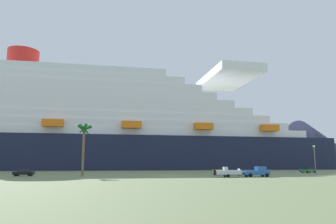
{
  "coord_description": "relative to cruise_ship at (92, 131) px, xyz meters",
  "views": [
    {
      "loc": [
        -21.91,
        -72.94,
        2.94
      ],
      "look_at": [
        8.48,
        30.44,
        20.24
      ],
      "focal_mm": 34.08,
      "sensor_mm": 36.0,
      "label": 1
    }
  ],
  "objects": [
    {
      "name": "parked_car_green_wagon",
      "position": [
        60.62,
        -67.74,
        -16.75
      ],
      "size": [
        4.71,
        2.6,
        1.58
      ],
      "color": "#2D723F",
      "rests_on": "ground_plane"
    },
    {
      "name": "small_boat_on_trailer",
      "position": [
        24.35,
        -87.61,
        -16.62
      ],
      "size": [
        7.46,
        2.39,
        2.15
      ],
      "color": "#595960",
      "rests_on": "ground_plane"
    },
    {
      "name": "ground_plane",
      "position": [
        14.24,
        -46.6,
        -17.58
      ],
      "size": [
        600.0,
        600.0,
        0.0
      ],
      "primitive_type": "plane",
      "color": "#66754C"
    },
    {
      "name": "palm_tree",
      "position": [
        -5.62,
        -74.21,
        -8.03
      ],
      "size": [
        3.63,
        3.63,
        11.96
      ],
      "color": "brown",
      "rests_on": "ground_plane"
    },
    {
      "name": "parked_car_yellow_taxi",
      "position": [
        34.19,
        -62.2,
        -16.75
      ],
      "size": [
        4.4,
        2.19,
        1.58
      ],
      "color": "yellow",
      "rests_on": "ground_plane"
    },
    {
      "name": "cruise_ship",
      "position": [
        0.0,
        0.0,
        0.0
      ],
      "size": [
        264.67,
        59.61,
        65.27
      ],
      "color": "#191E38",
      "rests_on": "ground_plane"
    },
    {
      "name": "pickup_truck",
      "position": [
        30.36,
        -88.2,
        -16.54
      ],
      "size": [
        5.77,
        2.71,
        2.2
      ],
      "color": "#2659A5",
      "rests_on": "ground_plane"
    },
    {
      "name": "parked_car_black_coupe",
      "position": [
        -18.35,
        -69.54,
        -16.75
      ],
      "size": [
        4.56,
        2.56,
        1.58
      ],
      "color": "black",
      "rests_on": "ground_plane"
    },
    {
      "name": "street_lamp",
      "position": [
        52.93,
        -79.66,
        -12.62
      ],
      "size": [
        0.56,
        0.56,
        7.55
      ],
      "color": "slate",
      "rests_on": "ground_plane"
    },
    {
      "name": "parked_car_blue_suv",
      "position": [
        67.04,
        -58.77,
        -16.75
      ],
      "size": [
        4.25,
        2.04,
        1.58
      ],
      "color": "#264C99",
      "rests_on": "ground_plane"
    }
  ]
}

